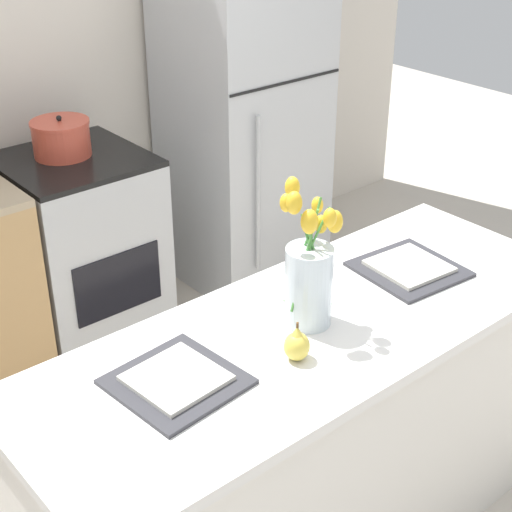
% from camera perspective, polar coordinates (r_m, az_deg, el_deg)
% --- Properties ---
extents(kitchen_island, '(1.80, 0.66, 0.89)m').
position_cam_1_polar(kitchen_island, '(2.53, 3.76, -13.42)').
color(kitchen_island, silver).
rests_on(kitchen_island, ground_plane).
extents(stove_range, '(0.60, 0.61, 0.90)m').
position_cam_1_polar(stove_range, '(3.67, -12.47, 0.45)').
color(stove_range, '#B2B5B7').
rests_on(stove_range, ground_plane).
extents(refrigerator, '(0.68, 0.67, 1.81)m').
position_cam_1_polar(refrigerator, '(3.97, -0.98, 10.47)').
color(refrigerator, '#B7BABC').
rests_on(refrigerator, ground_plane).
extents(flower_vase, '(0.17, 0.19, 0.43)m').
position_cam_1_polar(flower_vase, '(2.19, 3.90, -1.38)').
color(flower_vase, silver).
rests_on(flower_vase, kitchen_island).
extents(pear_figurine, '(0.07, 0.07, 0.12)m').
position_cam_1_polar(pear_figurine, '(2.09, 2.99, -6.46)').
color(pear_figurine, '#E5CC4C').
rests_on(pear_figurine, kitchen_island).
extents(plate_setting_left, '(0.32, 0.32, 0.02)m').
position_cam_1_polar(plate_setting_left, '(2.03, -5.81, -8.99)').
color(plate_setting_left, '#333338').
rests_on(plate_setting_left, kitchen_island).
extents(plate_setting_right, '(0.32, 0.32, 0.02)m').
position_cam_1_polar(plate_setting_right, '(2.56, 11.07, -0.87)').
color(plate_setting_right, '#333338').
rests_on(plate_setting_right, kitchen_island).
extents(cooking_pot, '(0.25, 0.25, 0.18)m').
position_cam_1_polar(cooking_pot, '(3.50, -13.97, 8.31)').
color(cooking_pot, '#CC4C38').
rests_on(cooking_pot, stove_range).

